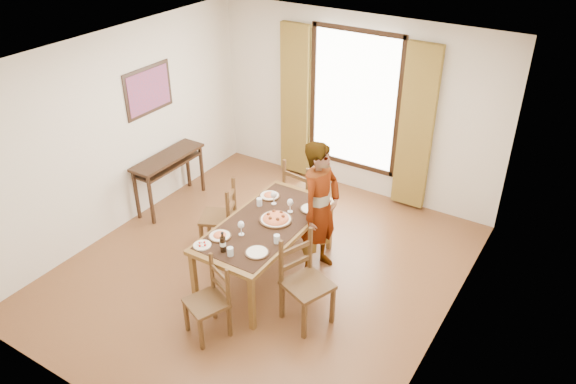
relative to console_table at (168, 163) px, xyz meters
The scene contains 22 objects.
ground 2.22m from the console_table, 16.47° to the right, with size 5.00×5.00×0.00m, color brown.
room_shell 2.25m from the console_table, 13.10° to the right, with size 4.60×5.10×2.74m.
console_table is the anchor object (origin of this frame).
dining_table 2.22m from the console_table, 16.69° to the right, with size 0.92×1.88×0.76m.
chair_west 1.40m from the console_table, 19.89° to the right, with size 0.56×0.56×0.95m.
chair_north 2.04m from the console_table, 15.39° to the left, with size 0.51×0.51×1.04m.
chair_south 2.84m from the console_table, 39.54° to the right, with size 0.52×0.52×0.89m.
chair_east 3.13m from the console_table, 20.08° to the right, with size 0.60×0.60×1.05m.
man 2.62m from the console_table, ahead, with size 0.48×0.67×1.73m, color #989CA0.
plate_sw 2.18m from the console_table, 31.98° to the right, with size 0.27×0.27×0.05m, color silver, non-canonical shape.
plate_se 2.67m from the console_table, 26.48° to the right, with size 0.27×0.27×0.05m, color silver, non-canonical shape.
plate_nw 1.84m from the console_table, ahead, with size 0.27×0.27×0.05m, color silver, non-canonical shape.
plate_ne 2.44m from the console_table, ahead, with size 0.27×0.27×0.05m, color silver, non-canonical shape.
pasta_platter 2.27m from the console_table, 13.61° to the right, with size 0.40×0.40×0.10m, color #D6481B, non-canonical shape.
caprese_plate 2.27m from the console_table, 37.97° to the right, with size 0.20×0.20×0.04m, color silver, non-canonical shape.
wine_glass_a 2.27m from the console_table, 25.96° to the right, with size 0.08×0.08×0.18m, color white, non-canonical shape.
wine_glass_b 2.27m from the console_table, ahead, with size 0.08×0.08×0.18m, color white, non-canonical shape.
wine_glass_c 2.00m from the console_table, ahead, with size 0.08×0.08×0.18m, color white, non-canonical shape.
tumbler_a 2.63m from the console_table, 20.23° to the right, with size 0.07×0.07×0.10m, color silver.
tumbler_b 1.88m from the console_table, 10.86° to the right, with size 0.07×0.07×0.10m, color silver.
tumbler_c 2.56m from the console_table, 32.39° to the right, with size 0.07×0.07×0.10m, color silver.
wine_bottle 2.46m from the console_table, 33.39° to the right, with size 0.07×0.07×0.25m, color black, non-canonical shape.
Camera 1 is at (3.25, -4.60, 4.43)m, focal length 35.00 mm.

